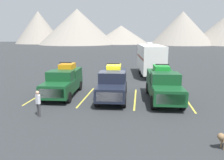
{
  "coord_description": "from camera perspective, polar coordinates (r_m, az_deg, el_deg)",
  "views": [
    {
      "loc": [
        2.23,
        -17.06,
        4.84
      ],
      "look_at": [
        0.0,
        0.06,
        1.2
      ],
      "focal_mm": 34.81,
      "sensor_mm": 36.0,
      "label": 1
    }
  ],
  "objects": [
    {
      "name": "mountain_ridge",
      "position": [
        110.57,
        6.93,
        13.44
      ],
      "size": [
        129.2,
        42.6,
        17.05
      ],
      "color": "gray",
      "rests_on": "ground"
    },
    {
      "name": "lot_stripe_c",
      "position": [
        16.83,
        6.1,
        -4.86
      ],
      "size": [
        0.12,
        5.5,
        0.01
      ],
      "primitive_type": "cube",
      "color": "gold",
      "rests_on": "ground"
    },
    {
      "name": "pickup_truck_b",
      "position": [
        16.64,
        0.2,
        -0.71
      ],
      "size": [
        2.37,
        5.67,
        2.6
      ],
      "color": "black",
      "rests_on": "ground"
    },
    {
      "name": "pickup_truck_c",
      "position": [
        16.62,
        13.3,
        -1.04
      ],
      "size": [
        2.44,
        5.86,
        2.6
      ],
      "color": "#144723",
      "rests_on": "ground"
    },
    {
      "name": "pickup_truck_a",
      "position": [
        17.93,
        -12.58,
        -0.22
      ],
      "size": [
        2.39,
        5.49,
        2.58
      ],
      "color": "#144723",
      "rests_on": "ground"
    },
    {
      "name": "lot_stripe_d",
      "position": [
        17.19,
        19.09,
        -5.1
      ],
      "size": [
        0.12,
        5.5,
        0.01
      ],
      "primitive_type": "cube",
      "color": "gold",
      "rests_on": "ground"
    },
    {
      "name": "camper_trailer_a",
      "position": [
        26.26,
        10.07,
        5.63
      ],
      "size": [
        3.2,
        8.56,
        3.89
      ],
      "color": "white",
      "rests_on": "ground"
    },
    {
      "name": "ground_plane",
      "position": [
        17.87,
        -0.02,
        -3.81
      ],
      "size": [
        240.0,
        240.0,
        0.0
      ],
      "primitive_type": "plane",
      "color": "#2D3033"
    },
    {
      "name": "lot_stripe_b",
      "position": [
        17.33,
        -6.78,
        -4.38
      ],
      "size": [
        0.12,
        5.5,
        0.01
      ],
      "primitive_type": "cube",
      "color": "gold",
      "rests_on": "ground"
    },
    {
      "name": "lot_stripe_a",
      "position": [
        18.63,
        -18.37,
        -3.76
      ],
      "size": [
        0.12,
        5.5,
        0.01
      ],
      "primitive_type": "cube",
      "color": "gold",
      "rests_on": "ground"
    },
    {
      "name": "person_a",
      "position": [
        13.65,
        -18.84,
        -5.45
      ],
      "size": [
        0.32,
        0.27,
        1.59
      ],
      "color": "#3F3F42",
      "rests_on": "ground"
    }
  ]
}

